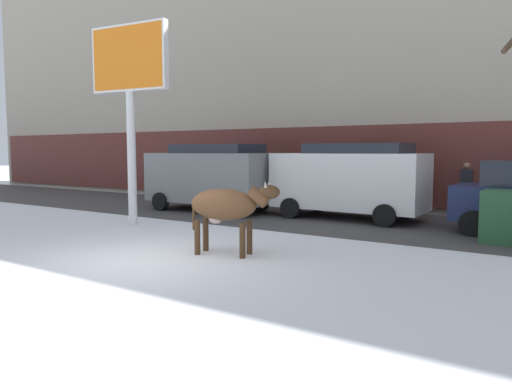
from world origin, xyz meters
TOP-DOWN VIEW (x-y plane):
  - ground_plane at (0.00, 0.00)m, footprint 120.00×120.00m
  - road_strip at (0.00, 7.14)m, footprint 60.00×5.60m
  - building_facade at (0.00, 13.01)m, footprint 44.00×6.10m
  - cow_brown at (1.07, 1.47)m, footprint 1.94×0.90m
  - billboard at (-3.44, 3.11)m, footprint 2.53×0.49m
  - car_grey_van at (-3.52, 6.79)m, footprint 4.64×2.20m
  - car_white_van at (1.26, 7.58)m, footprint 4.64×2.20m
  - pedestrian_near_billboard at (4.24, 9.93)m, footprint 0.36×0.24m

SIDE VIEW (x-z plane):
  - ground_plane at x=0.00m, z-range 0.00..0.00m
  - road_strip at x=0.00m, z-range 0.00..0.01m
  - pedestrian_near_billboard at x=4.24m, z-range 0.01..1.74m
  - cow_brown at x=1.07m, z-range 0.22..1.76m
  - car_grey_van at x=-3.52m, z-range 0.08..2.40m
  - car_white_van at x=1.26m, z-range 0.08..2.40m
  - billboard at x=-3.44m, z-range 1.53..7.09m
  - building_facade at x=0.00m, z-range -0.02..12.98m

